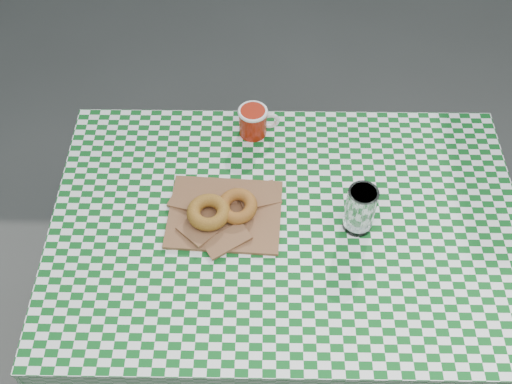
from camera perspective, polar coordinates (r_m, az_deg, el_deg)
ground at (r=2.21m, az=1.39°, el=-11.42°), size 60.00×60.00×0.00m
table at (r=1.81m, az=2.33°, el=-9.86°), size 1.10×0.74×0.75m
tablecloth at (r=1.49m, az=2.79°, el=-2.99°), size 1.12×0.76×0.01m
paper_bag at (r=1.50m, az=-2.83°, el=-1.94°), size 0.28×0.23×0.01m
bagel_front at (r=1.47m, az=-4.29°, el=-1.83°), size 0.12×0.12×0.03m
bagel_back at (r=1.48m, az=-1.70°, el=-1.29°), size 0.13×0.13×0.03m
coffee_mug at (r=1.65m, az=-0.29°, el=6.35°), size 0.16×0.16×0.08m
drinking_glass at (r=1.45m, az=9.36°, el=-1.55°), size 0.09×0.09×0.12m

